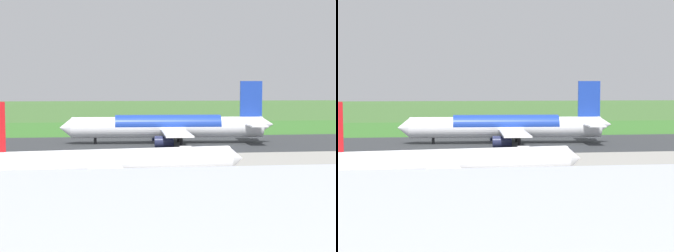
{
  "view_description": "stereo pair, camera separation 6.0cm",
  "coord_description": "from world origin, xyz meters",
  "views": [
    {
      "loc": [
        17.55,
        130.39,
        14.37
      ],
      "look_at": [
        1.1,
        0.0,
        4.5
      ],
      "focal_mm": 56.08,
      "sensor_mm": 36.0,
      "label": 1
    },
    {
      "loc": [
        17.49,
        130.39,
        14.37
      ],
      "look_at": [
        1.1,
        0.0,
        4.5
      ],
      "focal_mm": 56.08,
      "sensor_mm": 36.0,
      "label": 2
    }
  ],
  "objects": [
    {
      "name": "traffic_cone_orange",
      "position": [
        -14.51,
        -40.48,
        0.28
      ],
      "size": [
        0.4,
        0.4,
        0.55
      ],
      "primitive_type": "cone",
      "color": "orange",
      "rests_on": "ground"
    },
    {
      "name": "grass_verge_foreground",
      "position": [
        0.0,
        -43.15,
        0.02
      ],
      "size": [
        600.0,
        80.0,
        0.04
      ],
      "primitive_type": "cube",
      "color": "#346B27",
      "rests_on": "ground"
    },
    {
      "name": "no_stopping_sign",
      "position": [
        -18.58,
        -39.06,
        1.68
      ],
      "size": [
        0.6,
        0.1,
        2.85
      ],
      "color": "slate",
      "rests_on": "ground"
    },
    {
      "name": "airliner_main",
      "position": [
        0.72,
        0.02,
        4.35
      ],
      "size": [
        54.12,
        44.26,
        15.88
      ],
      "color": "white",
      "rests_on": "ground"
    },
    {
      "name": "runway_asphalt",
      "position": [
        0.0,
        0.0,
        0.03
      ],
      "size": [
        600.0,
        40.22,
        0.06
      ],
      "primitive_type": "cube",
      "color": "#2D3033",
      "rests_on": "ground"
    },
    {
      "name": "apron_concrete",
      "position": [
        0.0,
        51.2,
        0.03
      ],
      "size": [
        440.0,
        110.0,
        0.05
      ],
      "primitive_type": "cube",
      "color": "gray",
      "rests_on": "ground"
    },
    {
      "name": "ground_plane",
      "position": [
        0.0,
        0.0,
        0.0
      ],
      "size": [
        800.0,
        800.0,
        0.0
      ],
      "primitive_type": "plane",
      "color": "#3D662D"
    },
    {
      "name": "service_truck_fuel",
      "position": [
        1.3,
        29.33,
        1.4
      ],
      "size": [
        2.67,
        5.95,
        2.65
      ],
      "color": "gold",
      "rests_on": "ground"
    },
    {
      "name": "airliner_parked_mid",
      "position": [
        16.98,
        53.96,
        3.36
      ],
      "size": [
        42.12,
        34.55,
        12.29
      ],
      "color": "white",
      "rests_on": "ground"
    }
  ]
}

